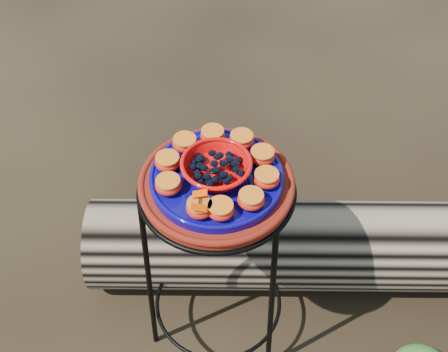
% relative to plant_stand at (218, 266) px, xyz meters
% --- Properties ---
extents(ground, '(60.00, 60.00, 0.00)m').
position_rel_plant_stand_xyz_m(ground, '(0.00, 0.00, -0.35)').
color(ground, black).
extents(plant_stand, '(0.44, 0.44, 0.70)m').
position_rel_plant_stand_xyz_m(plant_stand, '(0.00, 0.00, 0.00)').
color(plant_stand, black).
rests_on(plant_stand, ground).
extents(terracotta_saucer, '(0.38, 0.38, 0.03)m').
position_rel_plant_stand_xyz_m(terracotta_saucer, '(0.00, 0.00, 0.37)').
color(terracotta_saucer, '#651509').
rests_on(terracotta_saucer, plant_stand).
extents(cobalt_plate, '(0.33, 0.33, 0.02)m').
position_rel_plant_stand_xyz_m(cobalt_plate, '(0.00, 0.00, 0.39)').
color(cobalt_plate, '#0E074B').
rests_on(cobalt_plate, terracotta_saucer).
extents(red_bowl, '(0.16, 0.16, 0.05)m').
position_rel_plant_stand_xyz_m(red_bowl, '(0.00, 0.00, 0.43)').
color(red_bowl, red).
rests_on(red_bowl, cobalt_plate).
extents(glass_gems, '(0.13, 0.13, 0.02)m').
position_rel_plant_stand_xyz_m(glass_gems, '(0.00, 0.00, 0.46)').
color(glass_gems, black).
rests_on(glass_gems, red_bowl).
extents(orange_half_0, '(0.06, 0.06, 0.04)m').
position_rel_plant_stand_xyz_m(orange_half_0, '(-0.01, -0.12, 0.42)').
color(orange_half_0, red).
rests_on(orange_half_0, cobalt_plate).
extents(orange_half_1, '(0.06, 0.06, 0.04)m').
position_rel_plant_stand_xyz_m(orange_half_1, '(0.04, -0.12, 0.42)').
color(orange_half_1, red).
rests_on(orange_half_1, cobalt_plate).
extents(orange_half_2, '(0.06, 0.06, 0.04)m').
position_rel_plant_stand_xyz_m(orange_half_2, '(0.10, -0.07, 0.42)').
color(orange_half_2, red).
rests_on(orange_half_2, cobalt_plate).
extents(orange_half_3, '(0.06, 0.06, 0.04)m').
position_rel_plant_stand_xyz_m(orange_half_3, '(0.12, 0.00, 0.42)').
color(orange_half_3, red).
rests_on(orange_half_3, cobalt_plate).
extents(orange_half_4, '(0.06, 0.06, 0.04)m').
position_rel_plant_stand_xyz_m(orange_half_4, '(0.10, 0.07, 0.42)').
color(orange_half_4, red).
rests_on(orange_half_4, cobalt_plate).
extents(orange_half_5, '(0.06, 0.06, 0.04)m').
position_rel_plant_stand_xyz_m(orange_half_5, '(0.04, 0.12, 0.42)').
color(orange_half_5, red).
rests_on(orange_half_5, cobalt_plate).
extents(orange_half_6, '(0.06, 0.06, 0.04)m').
position_rel_plant_stand_xyz_m(orange_half_6, '(-0.04, 0.12, 0.42)').
color(orange_half_6, red).
rests_on(orange_half_6, cobalt_plate).
extents(orange_half_7, '(0.06, 0.06, 0.04)m').
position_rel_plant_stand_xyz_m(orange_half_7, '(-0.10, 0.07, 0.42)').
color(orange_half_7, red).
rests_on(orange_half_7, cobalt_plate).
extents(orange_half_8, '(0.06, 0.06, 0.04)m').
position_rel_plant_stand_xyz_m(orange_half_8, '(-0.12, -0.00, 0.42)').
color(orange_half_8, red).
rests_on(orange_half_8, cobalt_plate).
extents(orange_half_9, '(0.06, 0.06, 0.04)m').
position_rel_plant_stand_xyz_m(orange_half_9, '(-0.10, -0.07, 0.42)').
color(orange_half_9, red).
rests_on(orange_half_9, cobalt_plate).
extents(butterfly, '(0.08, 0.06, 0.01)m').
position_rel_plant_stand_xyz_m(butterfly, '(-0.01, -0.12, 0.44)').
color(butterfly, '#DF3E00').
rests_on(butterfly, orange_half_0).
extents(driftwood_log, '(1.73, 0.80, 0.31)m').
position_rel_plant_stand_xyz_m(driftwood_log, '(0.34, 0.30, -0.19)').
color(driftwood_log, black).
rests_on(driftwood_log, ground).
extents(foliage_left, '(0.28, 0.28, 0.14)m').
position_rel_plant_stand_xyz_m(foliage_left, '(-0.28, 0.23, -0.28)').
color(foliage_left, '#1E481B').
rests_on(foliage_left, ground).
extents(foliage_back, '(0.36, 0.36, 0.18)m').
position_rel_plant_stand_xyz_m(foliage_back, '(-0.10, 0.57, -0.26)').
color(foliage_back, '#1E481B').
rests_on(foliage_back, ground).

